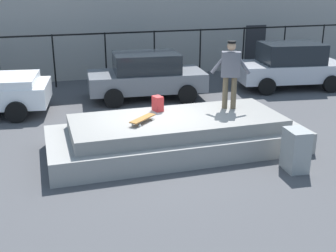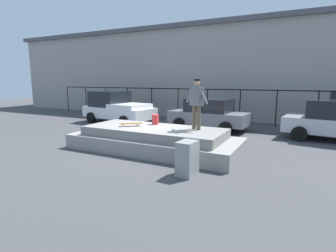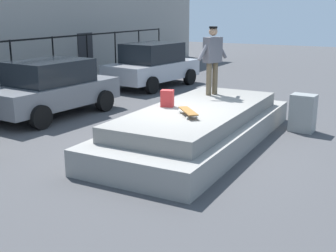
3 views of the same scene
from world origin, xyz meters
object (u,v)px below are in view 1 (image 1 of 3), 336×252
(skateboarder, at_px, (231,70))
(backpack, at_px, (158,104))
(utility_box, at_px, (296,150))
(skateboard, at_px, (143,119))
(car_grey_sedan_mid, at_px, (146,75))
(car_silver_sedan_far, at_px, (290,65))

(skateboarder, relative_size, backpack, 4.53)
(skateboarder, relative_size, utility_box, 1.83)
(skateboard, distance_m, utility_box, 3.55)
(car_grey_sedan_mid, relative_size, utility_box, 4.38)
(skateboarder, bearing_deg, car_grey_sedan_mid, 103.02)
(skateboard, xyz_separation_m, car_grey_sedan_mid, (1.37, 5.06, -0.13))
(skateboarder, bearing_deg, backpack, 169.86)
(backpack, distance_m, car_grey_sedan_mid, 4.32)
(car_silver_sedan_far, bearing_deg, utility_box, -120.71)
(skateboarder, height_order, car_silver_sedan_far, skateboarder)
(skateboard, relative_size, car_grey_sedan_mid, 0.18)
(skateboard, distance_m, backpack, 1.02)
(car_grey_sedan_mid, bearing_deg, skateboard, -105.20)
(skateboard, height_order, backpack, backpack)
(backpack, bearing_deg, skateboard, -51.26)
(skateboard, relative_size, car_silver_sedan_far, 0.17)
(backpack, xyz_separation_m, car_grey_sedan_mid, (0.78, 4.24, -0.22))
(skateboarder, xyz_separation_m, skateboard, (-2.43, -0.49, -0.92))
(car_silver_sedan_far, distance_m, utility_box, 7.82)
(car_silver_sedan_far, bearing_deg, skateboard, -144.82)
(backpack, relative_size, car_silver_sedan_far, 0.09)
(skateboarder, xyz_separation_m, utility_box, (0.62, -2.24, -1.39))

